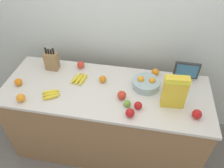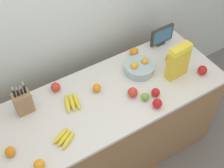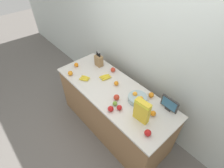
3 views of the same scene
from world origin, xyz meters
name	(u,v)px [view 1 (image 1 of 3)]	position (x,y,z in m)	size (l,w,h in m)	color
ground_plane	(107,143)	(0.00, 0.00, 0.00)	(14.00, 14.00, 0.00)	slate
wall_back	(116,25)	(0.00, 0.60, 1.30)	(9.00, 0.06, 2.60)	silver
counter	(106,119)	(0.00, 0.00, 0.46)	(2.03, 0.78, 0.92)	olive
knife_block	(52,61)	(-0.63, 0.22, 1.02)	(0.13, 0.09, 0.31)	#937047
small_monitor	(186,71)	(0.76, 0.29, 1.03)	(0.24, 0.03, 0.21)	#2D2D2D
cereal_box	(175,91)	(0.63, -0.10, 1.09)	(0.21, 0.09, 0.32)	gold
fruit_bowl	(146,83)	(0.38, 0.11, 0.96)	(0.26, 0.26, 0.12)	#99B2B7
banana_bunch_left	(51,94)	(-0.48, -0.18, 0.93)	(0.19, 0.17, 0.03)	yellow
banana_bunch_right	(80,79)	(-0.28, 0.09, 0.94)	(0.15, 0.20, 0.04)	yellow
apple_near_bananas	(130,113)	(0.28, -0.29, 0.96)	(0.08, 0.08, 0.08)	red
apple_rightmost	(122,95)	(0.18, -0.10, 0.96)	(0.08, 0.08, 0.08)	red
apple_front	(138,105)	(0.34, -0.19, 0.95)	(0.07, 0.07, 0.07)	red
apple_middle	(81,65)	(-0.33, 0.29, 0.96)	(0.08, 0.08, 0.08)	red
apple_leftmost	(197,114)	(0.83, -0.20, 0.96)	(0.08, 0.08, 0.08)	red
apple_rear	(127,104)	(0.24, -0.18, 0.95)	(0.06, 0.06, 0.06)	#6B9E33
orange_mid_left	(103,79)	(-0.05, 0.10, 0.95)	(0.07, 0.07, 0.07)	orange
orange_by_cereal	(155,72)	(0.47, 0.31, 0.96)	(0.08, 0.08, 0.08)	orange
orange_front_right	(21,98)	(-0.72, -0.30, 0.96)	(0.08, 0.08, 0.08)	orange
orange_back_center	(18,82)	(-0.86, -0.10, 0.95)	(0.07, 0.07, 0.07)	orange
orange_front_left	(178,91)	(0.69, 0.07, 0.95)	(0.07, 0.07, 0.07)	orange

